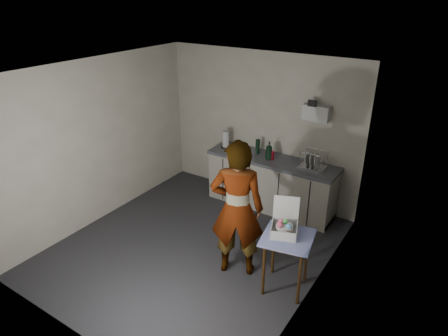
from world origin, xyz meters
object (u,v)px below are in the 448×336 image
Objects in this scene: side_table at (287,244)px; paper_towel at (226,140)px; bakery_box at (284,226)px; dish_rack at (313,163)px; standing_man at (237,209)px; dark_bottle at (258,146)px; kitchen_counter at (271,185)px; soap_bottle at (269,151)px; soda_can at (272,155)px.

paper_towel is (-2.03, 1.76, 0.38)m from side_table.
dish_rack is at bearing 80.03° from bakery_box.
standing_man reaches higher than dark_bottle.
standing_man is (0.39, -1.78, 0.52)m from kitchen_counter.
dark_bottle is at bearing -94.14° from standing_man.
soap_bottle is 0.10m from soda_can.
soap_bottle is at bearing -101.10° from standing_man.
dark_bottle is (-0.28, 0.12, -0.02)m from soap_bottle.
dish_rack reaches higher than dark_bottle.
soda_can is (-0.39, 1.76, 0.03)m from standing_man.
dish_rack is (1.61, 0.04, -0.08)m from paper_towel.
standing_man is at bearing -75.78° from soap_bottle.
standing_man is 4.28× the size of bakery_box.
soap_bottle is at bearing 112.73° from side_table.
paper_towel reaches higher than soda_can.
soap_bottle reaches higher than side_table.
bakery_box is (0.64, 0.07, -0.07)m from standing_man.
paper_towel is at bearing 127.87° from side_table.
dark_bottle is 0.58× the size of bakery_box.
kitchen_counter is 0.55m from soda_can.
bakery_box reaches higher than paper_towel.
side_table is 2.07m from soda_can.
soda_can is 0.34m from dark_bottle.
bakery_box reaches higher than dish_rack.
bakery_box is at bearing -57.10° from soap_bottle.
soap_bottle is (-1.15, 1.70, 0.39)m from side_table.
side_table is 2.71m from paper_towel.
side_table is at bearing -50.34° from bakery_box.
bakery_box is at bearing -52.78° from dark_bottle.
standing_man is 2.22m from paper_towel.
paper_towel is 1.61m from dish_rack.
dish_rack is at bearing 1.49° from paper_towel.
soda_can is 0.35× the size of dish_rack.
kitchen_counter is at bearing -102.90° from standing_man.
side_table is at bearing -56.01° from soap_bottle.
dish_rack is (0.68, 0.05, 0.55)m from kitchen_counter.
soda_can is at bearing -15.76° from dark_bottle.
side_table is 2.55× the size of paper_towel.
dark_bottle is at bearing 168.47° from kitchen_counter.
soap_bottle is at bearing -3.72° from paper_towel.
side_table is at bearing -51.95° from dark_bottle.
paper_towel is at bearing -78.79° from standing_man.
paper_towel is at bearing 179.79° from kitchen_counter.
dish_rack is at bearing -124.31° from standing_man.
paper_towel reaches higher than dark_bottle.
paper_towel is (-0.93, 0.03, 0.07)m from soda_can.
side_table is 1.76× the size of bakery_box.
side_table is (1.10, -1.75, 0.25)m from kitchen_counter.
kitchen_counter is at bearing -176.18° from dish_rack.
standing_man is 1.98m from dark_bottle.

